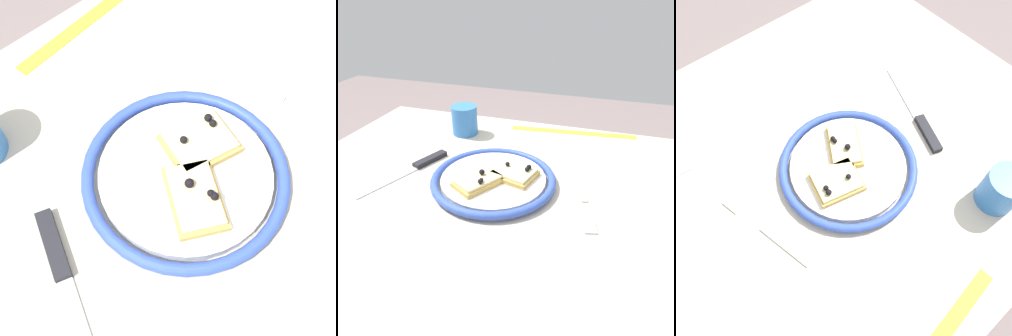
% 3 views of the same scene
% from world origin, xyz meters
% --- Properties ---
extents(dining_table, '(0.93, 0.81, 0.73)m').
position_xyz_m(dining_table, '(0.00, 0.00, 0.63)').
color(dining_table, '#BCB29E').
rests_on(dining_table, ground_plane).
extents(plate, '(0.27, 0.27, 0.02)m').
position_xyz_m(plate, '(-0.01, -0.05, 0.74)').
color(plate, white).
rests_on(plate, dining_table).
extents(pizza_slice_near, '(0.10, 0.09, 0.03)m').
position_xyz_m(pizza_slice_near, '(-0.05, -0.06, 0.75)').
color(pizza_slice_near, tan).
rests_on(pizza_slice_near, plate).
extents(pizza_slice_far, '(0.10, 0.11, 0.03)m').
position_xyz_m(pizza_slice_far, '(0.01, -0.01, 0.75)').
color(pizza_slice_far, tan).
rests_on(pizza_slice_far, plate).
extents(knife, '(0.10, 0.23, 0.01)m').
position_xyz_m(knife, '(0.18, -0.06, 0.73)').
color(knife, silver).
rests_on(knife, dining_table).
extents(fork, '(0.06, 0.20, 0.00)m').
position_xyz_m(fork, '(-0.20, -0.05, 0.73)').
color(fork, silver).
rests_on(fork, dining_table).
extents(cup, '(0.07, 0.07, 0.08)m').
position_xyz_m(cup, '(0.16, -0.27, 0.77)').
color(cup, '#3372BF').
rests_on(cup, dining_table).
extents(measuring_tape, '(0.35, 0.06, 0.00)m').
position_xyz_m(measuring_tape, '(-0.13, -0.37, 0.73)').
color(measuring_tape, yellow).
rests_on(measuring_tape, dining_table).
extents(napkin, '(0.15, 0.13, 0.00)m').
position_xyz_m(napkin, '(-0.30, 0.21, 0.73)').
color(napkin, white).
rests_on(napkin, dining_table).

